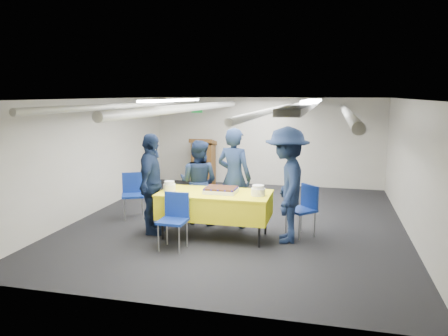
# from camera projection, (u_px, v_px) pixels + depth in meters

# --- Properties ---
(ground) EXTENTS (7.00, 7.00, 0.00)m
(ground) POSITION_uv_depth(u_px,v_px,m) (239.00, 221.00, 8.31)
(ground) COLOR black
(ground) RESTS_ON ground
(room_shell) EXTENTS (6.00, 7.00, 2.30)m
(room_shell) POSITION_uv_depth(u_px,v_px,m) (249.00, 124.00, 8.37)
(room_shell) COLOR beige
(room_shell) RESTS_ON ground
(serving_table) EXTENTS (1.86, 0.92, 0.77)m
(serving_table) POSITION_uv_depth(u_px,v_px,m) (215.00, 205.00, 7.31)
(serving_table) COLOR black
(serving_table) RESTS_ON ground
(sheet_cake) EXTENTS (0.54, 0.42, 0.09)m
(sheet_cake) POSITION_uv_depth(u_px,v_px,m) (221.00, 190.00, 7.25)
(sheet_cake) COLOR white
(sheet_cake) RESTS_ON serving_table
(plate_stack_left) EXTENTS (0.21, 0.21, 0.16)m
(plate_stack_left) POSITION_uv_depth(u_px,v_px,m) (169.00, 186.00, 7.40)
(plate_stack_left) COLOR white
(plate_stack_left) RESTS_ON serving_table
(plate_stack_right) EXTENTS (0.23, 0.23, 0.17)m
(plate_stack_right) POSITION_uv_depth(u_px,v_px,m) (258.00, 191.00, 7.05)
(plate_stack_right) COLOR white
(plate_stack_right) RESTS_ON serving_table
(podium) EXTENTS (0.62, 0.53, 1.25)m
(podium) POSITION_uv_depth(u_px,v_px,m) (204.00, 162.00, 11.50)
(podium) COLOR brown
(podium) RESTS_ON ground
(chair_near) EXTENTS (0.43, 0.43, 0.87)m
(chair_near) POSITION_uv_depth(u_px,v_px,m) (175.00, 215.00, 6.81)
(chair_near) COLOR gray
(chair_near) RESTS_ON ground
(chair_right) EXTENTS (0.59, 0.59, 0.87)m
(chair_right) POSITION_uv_depth(u_px,v_px,m) (305.00, 205.00, 7.41)
(chair_right) COLOR gray
(chair_right) RESTS_ON ground
(chair_left) EXTENTS (0.56, 0.56, 0.87)m
(chair_left) POSITION_uv_depth(u_px,v_px,m) (133.00, 190.00, 8.52)
(chair_left) COLOR gray
(chair_left) RESTS_ON ground
(sailor_a) EXTENTS (0.75, 0.59, 1.81)m
(sailor_a) POSITION_uv_depth(u_px,v_px,m) (234.00, 178.00, 7.85)
(sailor_a) COLOR black
(sailor_a) RESTS_ON ground
(sailor_b) EXTENTS (0.82, 0.67, 1.56)m
(sailor_b) POSITION_uv_depth(u_px,v_px,m) (198.00, 182.00, 8.09)
(sailor_b) COLOR black
(sailor_b) RESTS_ON ground
(sailor_c) EXTENTS (0.60, 1.08, 1.74)m
(sailor_c) POSITION_uv_depth(u_px,v_px,m) (151.00, 184.00, 7.47)
(sailor_c) COLOR black
(sailor_c) RESTS_ON ground
(sailor_d) EXTENTS (0.83, 1.29, 1.88)m
(sailor_d) POSITION_uv_depth(u_px,v_px,m) (287.00, 185.00, 7.04)
(sailor_d) COLOR black
(sailor_d) RESTS_ON ground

